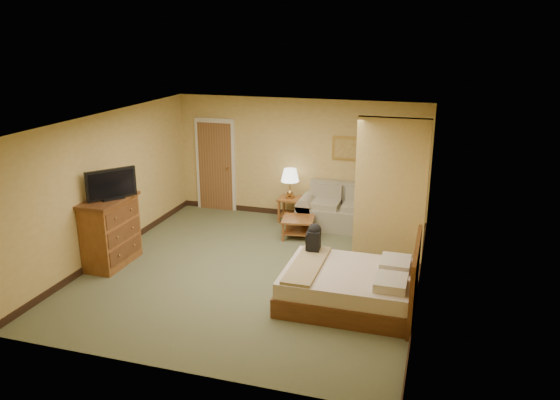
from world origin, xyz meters
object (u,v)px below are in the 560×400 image
at_px(dresser, 111,231).
at_px(bed, 353,286).
at_px(loveseat, 342,214).
at_px(coffee_table, 298,224).

distance_m(dresser, bed, 4.31).
xyz_separation_m(loveseat, coffee_table, (-0.73, -0.82, -0.01)).
bearing_deg(dresser, bed, -3.17).
height_order(coffee_table, bed, bed).
bearing_deg(bed, dresser, 176.83).
relative_size(loveseat, bed, 0.92).
xyz_separation_m(loveseat, bed, (0.78, -3.26, -0.00)).
relative_size(coffee_table, dresser, 0.58).
height_order(loveseat, coffee_table, loveseat).
relative_size(coffee_table, bed, 0.35).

